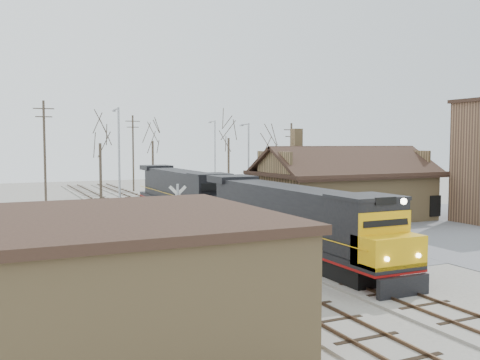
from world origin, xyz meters
The scene contains 21 objects.
ground centered at (0.00, 0.00, 0.00)m, with size 140.00×140.00×0.00m, color #9D988E.
road centered at (0.00, 0.00, 0.01)m, with size 60.00×9.00×0.03m, color slate.
parking_lot centered at (18.00, 4.00, 0.02)m, with size 22.00×26.00×0.03m, color slate.
track_main centered at (0.00, 15.00, 0.07)m, with size 3.40×90.00×0.24m.
track_siding centered at (-4.50, 15.00, 0.07)m, with size 3.40×90.00×0.24m.
depot centered at (11.99, 12.00, 2.41)m, with size 15.20×9.31×7.90m.
commercial_building centered at (-13.00, -8.00, 2.16)m, with size 12.40×10.40×4.30m.
locomotive_lead centered at (0.00, 0.35, 2.26)m, with size 2.90×19.41×4.31m.
locomotive_trailing centered at (0.00, 20.04, 2.26)m, with size 2.90×19.41×4.08m.
crossbuck_near centered at (2.25, -5.30, 1.89)m, with size 1.11×0.43×4.02m.
crossbuck_far centered at (-5.55, 4.90, 1.96)m, with size 1.16×0.42×4.19m.
streetlight_a centered at (-6.44, 17.28, 5.31)m, with size 0.25×2.04×9.54m.
streetlight_b centered at (8.18, 23.43, 4.88)m, with size 0.25×2.04×8.70m.
streetlight_c centered at (10.16, 37.35, 5.31)m, with size 0.25×2.04×9.53m.
utility_pole_a centered at (-11.00, 30.05, 5.66)m, with size 2.00×0.24×10.86m.
utility_pole_b centered at (1.62, 45.61, 5.43)m, with size 2.00×0.24×10.40m.
utility_pole_c centered at (16.90, 29.50, 4.74)m, with size 2.00×0.24×9.04m.
tree_b centered at (-4.48, 36.14, 7.74)m, with size 4.44×4.44×10.87m.
tree_c centered at (4.88, 47.51, 8.10)m, with size 4.64×4.64×11.37m.
tree_d centered at (13.44, 40.36, 8.54)m, with size 4.89×4.89×11.98m.
tree_e centered at (17.61, 35.88, 6.32)m, with size 3.63×3.63×8.89m.
Camera 1 is at (-15.80, -26.12, 6.70)m, focal length 40.00 mm.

